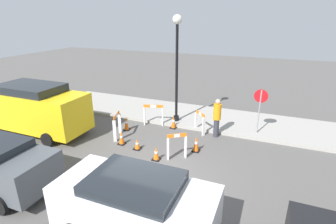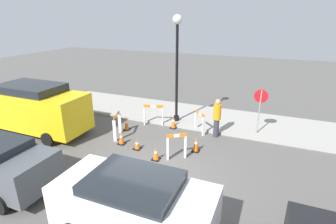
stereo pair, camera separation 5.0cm
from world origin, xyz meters
name	(u,v)px [view 2 (the right image)]	position (x,y,z in m)	size (l,w,h in m)	color
ground_plane	(155,182)	(0.00, 0.00, 0.00)	(60.00, 60.00, 0.00)	#565451
sidewalk_slab	(204,118)	(0.00, 6.18, 0.07)	(18.00, 3.36, 0.14)	#9E9B93
streetlamp_post	(177,56)	(-1.18, 5.07, 3.44)	(0.44, 0.44, 5.13)	black
stop_sign	(260,104)	(2.78, 5.05, 1.53)	(0.60, 0.06, 2.06)	gray
barricade_0	(117,124)	(-3.05, 2.50, 0.62)	(0.41, 0.93, 1.13)	white
barricade_1	(177,146)	(0.11, 1.72, 0.56)	(0.69, 0.55, 1.06)	white
barricade_2	(200,122)	(0.28, 4.35, 0.54)	(0.62, 0.57, 1.04)	white
barricade_3	(153,114)	(-2.12, 4.35, 0.60)	(0.97, 0.41, 1.09)	white
traffic_cone_0	(156,154)	(-0.59, 1.34, 0.26)	(0.30, 0.30, 0.55)	black
traffic_cone_1	(173,122)	(-1.07, 4.40, 0.33)	(0.30, 0.30, 0.68)	black
traffic_cone_2	(196,144)	(0.63, 2.56, 0.33)	(0.30, 0.30, 0.67)	black
traffic_cone_3	(137,144)	(-1.67, 1.81, 0.21)	(0.30, 0.30, 0.45)	black
traffic_cone_4	(126,123)	(-3.09, 3.33, 0.34)	(0.30, 0.30, 0.70)	black
traffic_cone_5	(121,138)	(-2.51, 1.96, 0.30)	(0.30, 0.30, 0.61)	black
person_worker	(217,117)	(1.07, 4.25, 0.97)	(0.44, 0.44, 1.79)	#33333D
parked_car_1	(134,202)	(0.45, -2.12, 0.93)	(3.97, 1.95, 1.63)	silver
work_van	(34,106)	(-6.94, 1.57, 1.26)	(5.24, 2.09, 2.31)	yellow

